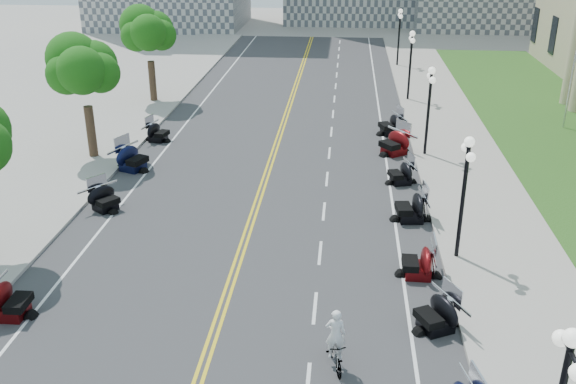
{
  "coord_description": "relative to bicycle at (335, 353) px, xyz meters",
  "views": [
    {
      "loc": [
        3.98,
        -18.87,
        12.48
      ],
      "look_at": [
        1.76,
        5.47,
        2.0
      ],
      "focal_mm": 40.0,
      "sensor_mm": 36.0,
      "label": 1
    }
  ],
  "objects": [
    {
      "name": "tree_3",
      "position": [
        -13.95,
        17.11,
        4.25
      ],
      "size": [
        4.8,
        4.8,
        9.2
      ],
      "primitive_type": null,
      "color": "#235619",
      "rests_on": "sidewalk_south"
    },
    {
      "name": "sidewalk_south",
      "position": [
        -14.45,
        13.11,
        -0.42
      ],
      "size": [
        5.0,
        90.0,
        0.15
      ],
      "primitive_type": "cube",
      "color": "#9E9991",
      "rests_on": "ground"
    },
    {
      "name": "motorcycle_n_10",
      "position": [
        2.94,
        22.92,
        0.21
      ],
      "size": [
        2.59,
        2.59,
        1.42
      ],
      "primitive_type": null,
      "rotation": [
        0.0,
        0.0,
        -1.24
      ],
      "color": "black",
      "rests_on": "road"
    },
    {
      "name": "lane_dash_14",
      "position": [
        -0.75,
        35.11,
        -0.49
      ],
      "size": [
        0.12,
        2.0,
        0.0
      ],
      "primitive_type": "cube",
      "color": "white",
      "rests_on": "road"
    },
    {
      "name": "motorcycle_n_9",
      "position": [
        2.92,
        19.29,
        0.26
      ],
      "size": [
        3.03,
        3.03,
        1.51
      ],
      "primitive_type": null,
      "rotation": [
        0.0,
        0.0,
        -0.92
      ],
      "color": "#590A0C",
      "rests_on": "road"
    },
    {
      "name": "edge_line_north",
      "position": [
        2.45,
        13.11,
        -0.49
      ],
      "size": [
        0.12,
        90.0,
        0.0
      ],
      "primitive_type": "cube",
      "color": "white",
      "rests_on": "road"
    },
    {
      "name": "lane_dash_19",
      "position": [
        -0.75,
        55.11,
        -0.49
      ],
      "size": [
        0.12,
        2.0,
        0.0
      ],
      "primitive_type": "cube",
      "color": "white",
      "rests_on": "road"
    },
    {
      "name": "street_lamp_3",
      "position": [
        4.65,
        19.11,
        2.1
      ],
      "size": [
        0.5,
        1.2,
        4.9
      ],
      "primitive_type": null,
      "color": "black",
      "rests_on": "sidewalk_north"
    },
    {
      "name": "street_lamp_4",
      "position": [
        4.65,
        31.11,
        2.1
      ],
      "size": [
        0.5,
        1.2,
        4.9
      ],
      "primitive_type": null,
      "color": "black",
      "rests_on": "sidewalk_north"
    },
    {
      "name": "lane_dash_6",
      "position": [
        -0.75,
        3.11,
        -0.49
      ],
      "size": [
        0.12,
        2.0,
        0.0
      ],
      "primitive_type": "cube",
      "color": "white",
      "rests_on": "road"
    },
    {
      "name": "motorcycle_s_5",
      "position": [
        -11.0,
        1.69,
        0.19
      ],
      "size": [
        2.01,
        2.01,
        1.38
      ],
      "primitive_type": null,
      "rotation": [
        0.0,
        0.0,
        1.6
      ],
      "color": "#590A0C",
      "rests_on": "road"
    },
    {
      "name": "lane_dash_7",
      "position": [
        -0.75,
        7.11,
        -0.49
      ],
      "size": [
        0.12,
        2.0,
        0.0
      ],
      "primitive_type": "cube",
      "color": "white",
      "rests_on": "road"
    },
    {
      "name": "street_lamp_5",
      "position": [
        4.65,
        43.11,
        2.1
      ],
      "size": [
        0.5,
        1.2,
        4.9
      ],
      "primitive_type": null,
      "color": "black",
      "rests_on": "sidewalk_north"
    },
    {
      "name": "street_lamp_2",
      "position": [
        4.65,
        7.11,
        2.1
      ],
      "size": [
        0.5,
        1.2,
        4.9
      ],
      "primitive_type": null,
      "color": "black",
      "rests_on": "sidewalk_north"
    },
    {
      "name": "motorcycle_n_5",
      "position": [
        3.25,
        2.23,
        0.15
      ],
      "size": [
        2.5,
        2.5,
        1.3
      ],
      "primitive_type": null,
      "rotation": [
        0.0,
        0.0,
        -1.1
      ],
      "color": "black",
      "rests_on": "road"
    },
    {
      "name": "lane_dash_18",
      "position": [
        -0.75,
        51.11,
        -0.49
      ],
      "size": [
        0.12,
        2.0,
        0.0
      ],
      "primitive_type": "cube",
      "color": "white",
      "rests_on": "road"
    },
    {
      "name": "lane_dash_10",
      "position": [
        -0.75,
        19.11,
        -0.49
      ],
      "size": [
        0.12,
        2.0,
        0.0
      ],
      "primitive_type": "cube",
      "color": "white",
      "rests_on": "road"
    },
    {
      "name": "lane_dash_8",
      "position": [
        -0.75,
        11.11,
        -0.49
      ],
      "size": [
        0.12,
        2.0,
        0.0
      ],
      "primitive_type": "cube",
      "color": "white",
      "rests_on": "road"
    },
    {
      "name": "motorcycle_s_9",
      "position": [
        -11.16,
        20.33,
        0.13
      ],
      "size": [
        2.15,
        2.15,
        1.25
      ],
      "primitive_type": null,
      "rotation": [
        0.0,
        0.0,
        1.35
      ],
      "color": "black",
      "rests_on": "road"
    },
    {
      "name": "motorcycle_n_8",
      "position": [
        2.99,
        14.86,
        0.12
      ],
      "size": [
        2.2,
        2.2,
        1.25
      ],
      "primitive_type": null,
      "rotation": [
        0.0,
        0.0,
        -1.29
      ],
      "color": "black",
      "rests_on": "road"
    },
    {
      "name": "lane_dash_9",
      "position": [
        -0.75,
        15.11,
        -0.49
      ],
      "size": [
        0.12,
        2.0,
        0.0
      ],
      "primitive_type": "cube",
      "color": "white",
      "rests_on": "road"
    },
    {
      "name": "bicycle",
      "position": [
        0.0,
        0.0,
        0.0
      ],
      "size": [
        0.86,
        1.73,
        1.0
      ],
      "primitive_type": "imported",
      "rotation": [
        0.0,
        0.0,
        0.25
      ],
      "color": "#A51414",
      "rests_on": "road"
    },
    {
      "name": "motorcycle_s_8",
      "position": [
        -11.16,
        15.46,
        0.24
      ],
      "size": [
        2.77,
        2.77,
        1.49
      ],
      "primitive_type": null,
      "rotation": [
        0.0,
        0.0,
        1.19
      ],
      "color": "black",
      "rests_on": "road"
    },
    {
      "name": "sidewalk_north",
      "position": [
        6.55,
        13.11,
        -0.42
      ],
      "size": [
        5.0,
        90.0,
        0.15
      ],
      "primitive_type": "cube",
      "color": "#9E9991",
      "rests_on": "ground"
    },
    {
      "name": "tree_4",
      "position": [
        -13.95,
        29.11,
        4.25
      ],
      "size": [
        4.8,
        4.8,
        9.2
      ],
      "primitive_type": null,
      "color": "#235619",
      "rests_on": "sidewalk_south"
    },
    {
      "name": "motorcycle_n_7",
      "position": [
        3.13,
        10.52,
        0.21
      ],
      "size": [
        2.24,
        2.24,
        1.43
      ],
      "primitive_type": null,
      "rotation": [
        0.0,
        0.0,
        -1.47
      ],
      "color": "black",
      "rests_on": "road"
    },
    {
      "name": "lane_dash_17",
      "position": [
        -0.75,
        47.11,
        -0.49
      ],
      "size": [
        0.12,
        2.0,
        0.0
      ],
      "primitive_type": "cube",
      "color": "white",
      "rests_on": "road"
    },
    {
      "name": "lane_dash_15",
      "position": [
        -0.75,
        39.11,
        -0.49
      ],
      "size": [
        0.12,
        2.0,
        0.0
      ],
      "primitive_type": "cube",
      "color": "white",
      "rests_on": "road"
    },
    {
      "name": "motorcycle_n_6",
      "position": [
        2.99,
        5.63,
        0.16
      ],
      "size": [
        1.92,
        1.92,
        1.32
      ],
      "primitive_type": null,
      "rotation": [
        0.0,
        0.0,
        -1.59
      ],
      "color": "#590A0C",
      "rests_on": "road"
    },
    {
      "name": "motorcycle_s_7",
      "position": [
        -10.85,
        10.38,
        0.13
      ],
      "size": [
        2.53,
        2.53,
        1.26
      ],
      "primitive_type": null,
      "rotation": [
        0.0,
        0.0,
        0.92
      ],
      "color": "black",
      "rests_on": "road"
    },
    {
      "name": "road",
      "position": [
        -3.95,
        13.11,
        -0.5
      ],
      "size": [
        16.0,
        90.0,
        0.01
      ],
      "primitive_type": "cube",
      "color": "#333335",
      "rests_on": "ground"
    },
    {
      "name": "lane_dash_13",
      "position": [
        -0.75,
        31.11,
        -0.49
      ],
      "size": [
        0.12,
        2.0,
        0.0
      ],
      "primitive_type": "cube",
      "color": "white",
      "rests_on": "road"
    },
    {
      "name": "cyclist_rider",
      "position": [
        0.0,
        0.0,
        1.33
      ],
      "size": [
        0.61,
        0.4,
        1.67
      ],
      "primitive_type": "imported",
      "rotation": [
        0.0,
        0.0,
        3.14
      ],
      "color": "silver",
      "rests_on": "bicycle"
    },
    {
      "name": "lane_dash_16",
      "position": [
        -0.75,
        43.11,
        -0.49
      ],
      "size": [
        0.12,
        2.0,
        0.0
      ],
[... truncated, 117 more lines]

